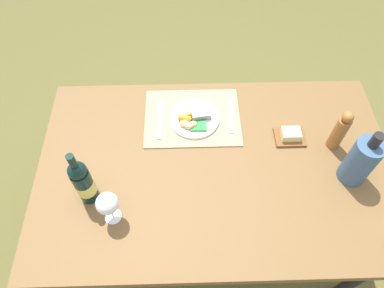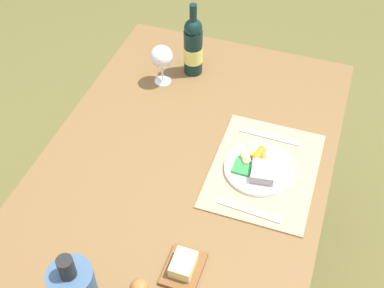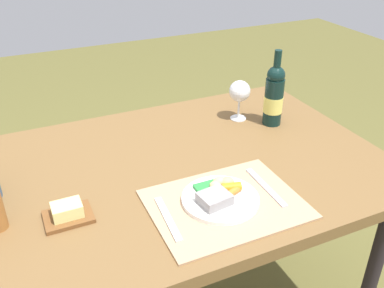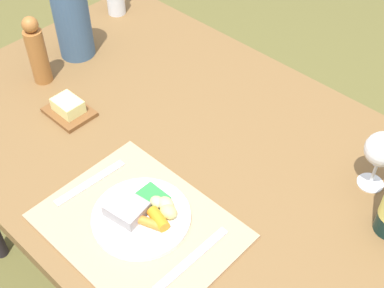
# 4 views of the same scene
# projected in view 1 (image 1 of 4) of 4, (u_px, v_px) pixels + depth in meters

# --- Properties ---
(ground_plane) EXTENTS (8.00, 8.00, 0.00)m
(ground_plane) POSITION_uv_depth(u_px,v_px,m) (209.00, 231.00, 2.09)
(ground_plane) COLOR brown
(dining_table) EXTENTS (1.48, 0.93, 0.76)m
(dining_table) POSITION_uv_depth(u_px,v_px,m) (215.00, 173.00, 1.52)
(dining_table) COLOR brown
(dining_table) RESTS_ON ground_plane
(placemat) EXTENTS (0.43, 0.33, 0.01)m
(placemat) POSITION_uv_depth(u_px,v_px,m) (192.00, 117.00, 1.60)
(placemat) COLOR tan
(placemat) RESTS_ON dining_table
(dinner_plate) EXTENTS (0.22, 0.22, 0.04)m
(dinner_plate) POSITION_uv_depth(u_px,v_px,m) (194.00, 118.00, 1.58)
(dinner_plate) COLOR white
(dinner_plate) RESTS_ON placemat
(fork) EXTENTS (0.03, 0.19, 0.00)m
(fork) POSITION_uv_depth(u_px,v_px,m) (231.00, 116.00, 1.60)
(fork) COLOR silver
(fork) RESTS_ON placemat
(knife) EXTENTS (0.02, 0.21, 0.00)m
(knife) POSITION_uv_depth(u_px,v_px,m) (160.00, 120.00, 1.58)
(knife) COLOR silver
(knife) RESTS_ON placemat
(butter_dish) EXTENTS (0.13, 0.10, 0.05)m
(butter_dish) POSITION_uv_depth(u_px,v_px,m) (290.00, 136.00, 1.52)
(butter_dish) COLOR brown
(butter_dish) RESTS_ON dining_table
(wine_glass) EXTENTS (0.08, 0.08, 0.16)m
(wine_glass) POSITION_uv_depth(u_px,v_px,m) (107.00, 204.00, 1.24)
(wine_glass) COLOR white
(wine_glass) RESTS_ON dining_table
(pepper_mill) EXTENTS (0.05, 0.05, 0.21)m
(pepper_mill) POSITION_uv_depth(u_px,v_px,m) (340.00, 131.00, 1.44)
(pepper_mill) COLOR #9F622D
(pepper_mill) RESTS_ON dining_table
(wine_bottle) EXTENTS (0.07, 0.07, 0.29)m
(wine_bottle) POSITION_uv_depth(u_px,v_px,m) (83.00, 182.00, 1.29)
(wine_bottle) COLOR black
(wine_bottle) RESTS_ON dining_table
(cooler_bottle) EXTENTS (0.11, 0.11, 0.28)m
(cooler_bottle) POSITION_uv_depth(u_px,v_px,m) (361.00, 161.00, 1.34)
(cooler_bottle) COLOR #3B5979
(cooler_bottle) RESTS_ON dining_table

